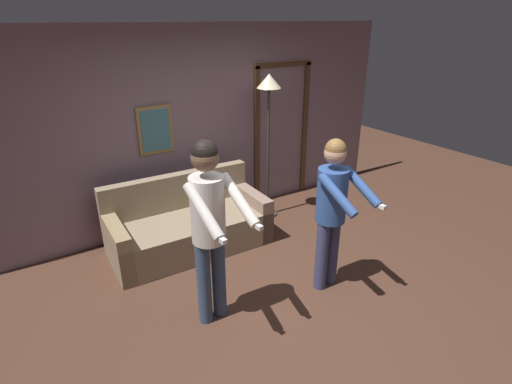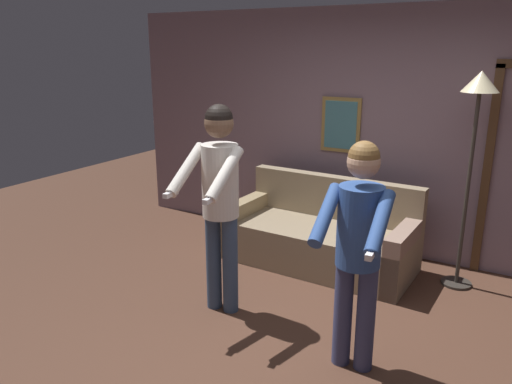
% 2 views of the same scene
% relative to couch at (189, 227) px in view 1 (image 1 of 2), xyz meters
% --- Properties ---
extents(ground_plane, '(12.00, 12.00, 0.00)m').
position_rel_couch_xyz_m(ground_plane, '(0.43, -1.56, -0.28)').
color(ground_plane, '#4D3023').
extents(back_wall_assembly, '(6.40, 0.10, 2.60)m').
position_rel_couch_xyz_m(back_wall_assembly, '(0.45, 0.68, 1.02)').
color(back_wall_assembly, slate).
rests_on(back_wall_assembly, ground_plane).
extents(couch, '(1.93, 0.92, 0.87)m').
position_rel_couch_xyz_m(couch, '(0.00, 0.00, 0.00)').
color(couch, gray).
rests_on(couch, ground_plane).
extents(torchiere_lamp, '(0.32, 0.32, 1.99)m').
position_rel_couch_xyz_m(torchiere_lamp, '(1.32, 0.19, 1.36)').
color(torchiere_lamp, '#332D28').
rests_on(torchiere_lamp, ground_plane).
extents(person_standing_left, '(0.47, 0.69, 1.76)m').
position_rel_couch_xyz_m(person_standing_left, '(-0.36, -1.32, 0.80)').
color(person_standing_left, '#374A68').
rests_on(person_standing_left, ground_plane).
extents(person_standing_right, '(0.47, 0.63, 1.62)m').
position_rel_couch_xyz_m(person_standing_right, '(0.89, -1.53, 0.69)').
color(person_standing_right, '#3B3F68').
rests_on(person_standing_right, ground_plane).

